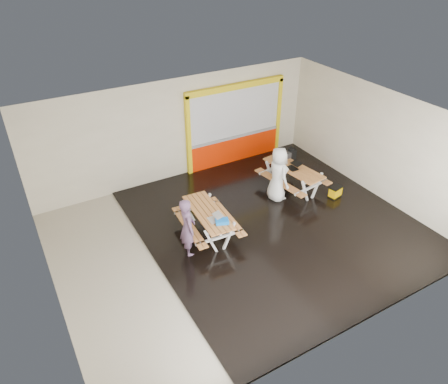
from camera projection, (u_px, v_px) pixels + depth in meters
room at (241, 184)px, 10.98m from camera, size 10.02×8.02×3.52m
deck at (275, 222)px, 12.43m from camera, size 7.50×7.98×0.05m
kiosk at (235, 126)px, 14.94m from camera, size 3.88×0.16×3.00m
picnic_table_left at (208, 217)px, 11.61m from camera, size 1.53×2.16×0.83m
picnic_table_right at (293, 173)px, 13.67m from camera, size 1.74×2.33×0.86m
person_left at (187, 227)px, 10.84m from camera, size 0.50×0.68×1.70m
person_right at (278, 175)px, 13.08m from camera, size 0.62×0.92×1.82m
laptop_left at (215, 218)px, 11.16m from camera, size 0.38×0.34×0.16m
laptop_right at (294, 166)px, 13.50m from camera, size 0.44×0.39×0.18m
blue_pouch at (222, 221)px, 11.05m from camera, size 0.41×0.35×0.10m
toolbox at (284, 156)px, 14.05m from camera, size 0.43×0.23×0.24m
backpack at (291, 155)px, 14.45m from camera, size 0.35×0.24×0.56m
dark_case at (275, 192)px, 13.69m from camera, size 0.42×0.33×0.15m
fluke_bag at (335, 192)px, 13.47m from camera, size 0.48×0.37×0.37m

